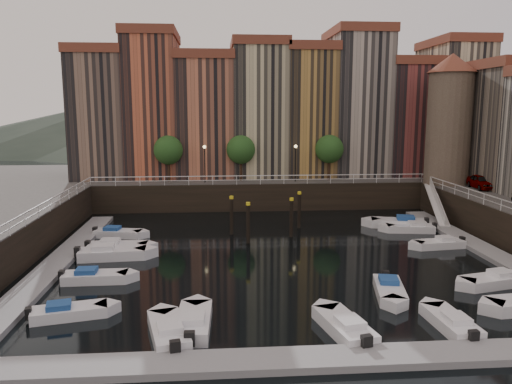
{
  "coord_description": "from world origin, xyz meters",
  "views": [
    {
      "loc": [
        -4.63,
        -37.23,
        11.13
      ],
      "look_at": [
        -1.41,
        4.0,
        4.18
      ],
      "focal_mm": 35.0,
      "sensor_mm": 36.0,
      "label": 1
    }
  ],
  "objects": [
    {
      "name": "ground",
      "position": [
        0.0,
        0.0,
        0.0
      ],
      "size": [
        200.0,
        200.0,
        0.0
      ],
      "primitive_type": "plane",
      "color": "black",
      "rests_on": "ground"
    },
    {
      "name": "quay_far",
      "position": [
        0.0,
        26.0,
        1.5
      ],
      "size": [
        80.0,
        20.0,
        3.0
      ],
      "primitive_type": "cube",
      "color": "black",
      "rests_on": "ground"
    },
    {
      "name": "dock_left",
      "position": [
        -16.2,
        -1.0,
        0.17
      ],
      "size": [
        2.0,
        28.0,
        0.35
      ],
      "primitive_type": "cube",
      "color": "gray",
      "rests_on": "ground"
    },
    {
      "name": "dock_right",
      "position": [
        16.2,
        -1.0,
        0.17
      ],
      "size": [
        2.0,
        28.0,
        0.35
      ],
      "primitive_type": "cube",
      "color": "gray",
      "rests_on": "ground"
    },
    {
      "name": "dock_near",
      "position": [
        0.0,
        -17.0,
        0.17
      ],
      "size": [
        30.0,
        2.0,
        0.35
      ],
      "primitive_type": "cube",
      "color": "gray",
      "rests_on": "ground"
    },
    {
      "name": "mountains",
      "position": [
        1.72,
        110.0,
        7.92
      ],
      "size": [
        145.0,
        100.0,
        18.0
      ],
      "color": "#2D382D",
      "rests_on": "ground"
    },
    {
      "name": "far_terrace",
      "position": [
        3.31,
        23.5,
        10.95
      ],
      "size": [
        48.7,
        10.3,
        17.5
      ],
      "color": "#7F6351",
      "rests_on": "quay_far"
    },
    {
      "name": "corner_tower",
      "position": [
        20.0,
        14.5,
        10.19
      ],
      "size": [
        5.2,
        5.2,
        13.8
      ],
      "color": "#6B5B4C",
      "rests_on": "quay_right"
    },
    {
      "name": "promenade_trees",
      "position": [
        -1.33,
        18.2,
        6.58
      ],
      "size": [
        21.2,
        3.2,
        5.2
      ],
      "color": "black",
      "rests_on": "quay_far"
    },
    {
      "name": "street_lamps",
      "position": [
        -1.0,
        17.2,
        5.9
      ],
      "size": [
        10.36,
        0.36,
        4.18
      ],
      "color": "black",
      "rests_on": "quay_far"
    },
    {
      "name": "railings",
      "position": [
        0.0,
        4.88,
        3.79
      ],
      "size": [
        36.08,
        34.04,
        0.52
      ],
      "color": "white",
      "rests_on": "ground"
    },
    {
      "name": "gangway",
      "position": [
        17.1,
        10.0,
        1.92
      ],
      "size": [
        2.78,
        8.32,
        3.73
      ],
      "color": "white",
      "rests_on": "ground"
    },
    {
      "name": "mooring_pilings",
      "position": [
        -0.21,
        5.6,
        1.65
      ],
      "size": [
        6.76,
        5.34,
        3.78
      ],
      "color": "black",
      "rests_on": "ground"
    },
    {
      "name": "boat_left_0",
      "position": [
        -12.77,
        -11.14,
        0.32
      ],
      "size": [
        4.25,
        2.35,
        0.95
      ],
      "rotation": [
        0.0,
        0.0,
        0.23
      ],
      "color": "silver",
      "rests_on": "ground"
    },
    {
      "name": "boat_left_1",
      "position": [
        -12.72,
        -5.53,
        0.33
      ],
      "size": [
        4.34,
        1.64,
        0.99
      ],
      "rotation": [
        0.0,
        0.0,
        0.02
      ],
      "color": "silver",
      "rests_on": "ground"
    },
    {
      "name": "boat_left_2",
      "position": [
        -12.67,
        -0.43,
        0.4
      ],
      "size": [
        5.24,
        2.22,
        1.19
      ],
      "rotation": [
        0.0,
        0.0,
        0.07
      ],
      "color": "silver",
      "rests_on": "ground"
    },
    {
      "name": "boat_left_3",
      "position": [
        -12.61,
        1.39,
        0.37
      ],
      "size": [
        4.82,
        1.88,
        1.1
      ],
      "rotation": [
        0.0,
        0.0,
        -0.03
      ],
      "color": "silver",
      "rests_on": "ground"
    },
    {
      "name": "boat_left_4",
      "position": [
        -13.45,
        6.06,
        0.34
      ],
      "size": [
        4.44,
        2.3,
        1.0
      ],
      "rotation": [
        0.0,
        0.0,
        -0.18
      ],
      "color": "silver",
      "rests_on": "ground"
    },
    {
      "name": "boat_right_1",
      "position": [
        12.85,
        -8.23,
        0.35
      ],
      "size": [
        4.63,
        2.58,
        1.04
      ],
      "rotation": [
        0.0,
        0.0,
        3.38
      ],
      "color": "silver",
      "rests_on": "ground"
    },
    {
      "name": "boat_right_2",
      "position": [
        13.29,
        0.56,
        0.32
      ],
      "size": [
        4.28,
        2.0,
        0.96
      ],
      "rotation": [
        0.0,
        0.0,
        3.26
      ],
      "color": "silver",
      "rests_on": "ground"
    },
    {
      "name": "boat_right_3",
      "position": [
        12.96,
        5.84,
        0.34
      ],
      "size": [
        4.55,
        2.19,
        1.02
      ],
      "rotation": [
        0.0,
        0.0,
        3.0
      ],
      "color": "silver",
      "rests_on": "ground"
    },
    {
      "name": "boat_right_4",
      "position": [
        12.53,
        7.66,
        0.41
      ],
      "size": [
        5.4,
        3.11,
        1.21
      ],
      "rotation": [
        0.0,
        0.0,
        2.88
      ],
      "color": "silver",
      "rests_on": "ground"
    },
    {
      "name": "boat_near_0",
      "position": [
        -7.11,
        -14.06,
        0.35
      ],
      "size": [
        2.57,
        4.64,
        1.04
      ],
      "rotation": [
        0.0,
        0.0,
        1.8
      ],
      "color": "silver",
      "rests_on": "ground"
    },
    {
      "name": "boat_near_1",
      "position": [
        -5.95,
        -13.13,
        0.36
      ],
      "size": [
        1.86,
        4.71,
        1.07
      ],
      "rotation": [
        0.0,
        0.0,
        1.53
      ],
      "color": "silver",
      "rests_on": "ground"
    },
    {
      "name": "boat_near_2",
      "position": [
        1.63,
        -14.2,
        0.36
      ],
      "size": [
        2.56,
        4.73,
        1.06
      ],
      "rotation": [
        0.0,
        0.0,
        1.79
      ],
      "color": "silver",
      "rests_on": "ground"
    },
    {
      "name": "boat_near_3",
      "position": [
        7.2,
        -14.08,
        0.33
      ],
      "size": [
        1.78,
        4.29,
        0.98
      ],
      "rotation": [
        0.0,
        0.0,
        1.63
      ],
      "color": "silver",
      "rests_on": "ground"
    },
    {
      "name": "car_a",
      "position": [
        21.98,
        10.64,
        3.72
      ],
      "size": [
        2.09,
        4.37,
        1.44
      ],
      "primitive_type": "imported",
      "rotation": [
        0.0,
        0.0,
        -0.09
      ],
      "color": "gray",
      "rests_on": "quay_right"
    },
    {
      "name": "boat_extra_910",
      "position": [
        5.64,
        -9.25,
        0.34
      ],
      "size": [
        2.41,
        4.5,
        1.01
      ],
      "rotation": [
        0.0,
        0.0,
        4.5
      ],
      "color": "silver",
      "rests_on": "ground"
    }
  ]
}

